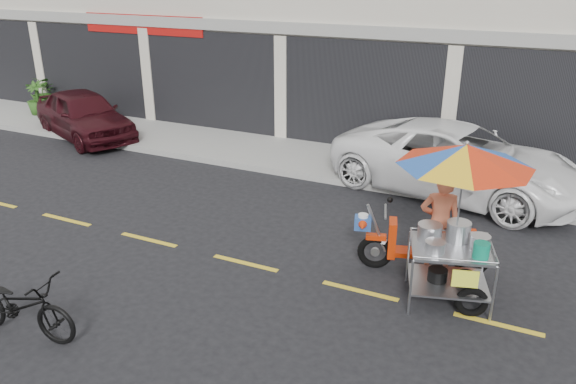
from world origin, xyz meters
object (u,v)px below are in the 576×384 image
at_px(food_vendor_rig, 452,196).
at_px(maroon_sedan, 84,115).
at_px(white_pickup, 458,160).
at_px(near_bicycle, 20,305).

bearing_deg(food_vendor_rig, maroon_sedan, 144.47).
bearing_deg(white_pickup, food_vendor_rig, -160.96).
xyz_separation_m(maroon_sedan, white_pickup, (10.30, 0.26, 0.06)).
distance_m(maroon_sedan, white_pickup, 10.30).
bearing_deg(near_bicycle, white_pickup, -35.68).
bearing_deg(near_bicycle, food_vendor_rig, -59.76).
distance_m(white_pickup, near_bicycle, 8.78).
xyz_separation_m(white_pickup, near_bicycle, (-4.29, -7.66, -0.29)).
xyz_separation_m(near_bicycle, food_vendor_rig, (4.82, 3.59, 1.08)).
height_order(white_pickup, near_bicycle, white_pickup).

